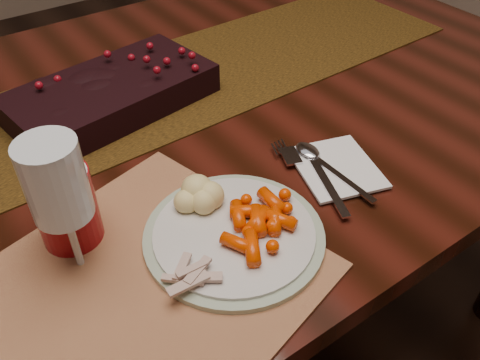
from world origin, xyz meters
TOP-DOWN VIEW (x-y plane):
  - floor at (0.00, 0.00)m, footprint 5.00×5.00m
  - dining_table at (0.00, 0.00)m, footprint 1.80×1.00m
  - table_runner at (-0.05, 0.08)m, footprint 1.63×0.38m
  - centerpiece at (-0.01, 0.07)m, footprint 0.38×0.24m
  - placemat_main at (-0.20, -0.33)m, footprint 0.57×0.48m
  - dinner_plate at (-0.01, -0.32)m, footprint 0.28×0.28m
  - baby_carrots at (0.01, -0.35)m, footprint 0.12×0.11m
  - mashed_potatoes at (-0.03, -0.25)m, footprint 0.10×0.10m
  - turkey_shreds at (-0.10, -0.36)m, footprint 0.07×0.06m
  - napkin at (0.20, -0.29)m, footprint 0.15×0.17m
  - fork at (0.16, -0.30)m, footprint 0.09×0.17m
  - spoon at (0.19, -0.30)m, footprint 0.03×0.16m
  - red_cup at (-0.19, -0.20)m, footprint 0.08×0.08m
  - wine_glass at (-0.20, -0.24)m, footprint 0.08×0.08m

SIDE VIEW (x-z plane):
  - floor at x=0.00m, z-range 0.00..0.00m
  - dining_table at x=0.00m, z-range 0.00..0.75m
  - table_runner at x=-0.05m, z-range 0.75..0.75m
  - placemat_main at x=-0.20m, z-range 0.75..0.75m
  - napkin at x=0.20m, z-range 0.75..0.76m
  - dinner_plate at x=-0.01m, z-range 0.75..0.77m
  - spoon at x=0.19m, z-range 0.76..0.76m
  - fork at x=0.16m, z-range 0.76..0.76m
  - turkey_shreds at x=-0.10m, z-range 0.77..0.78m
  - baby_carrots at x=0.01m, z-range 0.77..0.79m
  - centerpiece at x=-0.01m, z-range 0.75..0.82m
  - mashed_potatoes at x=-0.03m, z-range 0.77..0.82m
  - red_cup at x=-0.19m, z-range 0.75..0.86m
  - wine_glass at x=-0.20m, z-range 0.75..0.94m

